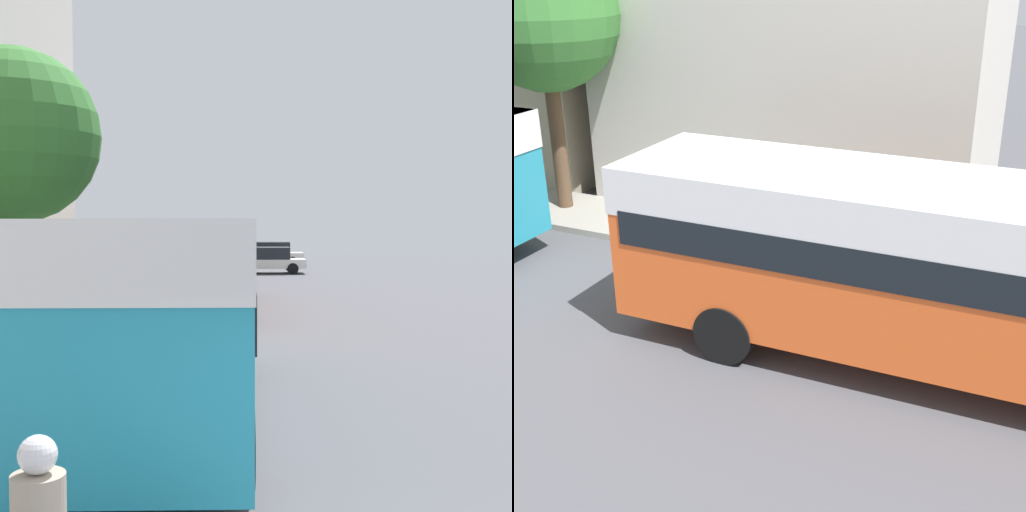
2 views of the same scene
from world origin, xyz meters
TOP-DOWN VIEW (x-y plane):
  - bus_lead at (-1.82, 7.10)m, footprint 2.60×9.49m
  - bus_following at (-1.59, 20.68)m, footprint 2.58×10.53m
  - bus_third_in_line at (-1.79, 33.20)m, footprint 2.66×11.21m
  - car_crossing at (1.12, 36.80)m, footprint 4.06×1.90m
  - car_far_curb at (1.61, 43.65)m, footprint 4.06×1.96m
  - pedestrian_near_curb at (-4.72, 39.91)m, footprint 0.34×0.34m
  - street_tree at (-5.21, 10.46)m, footprint 3.51×3.51m

SIDE VIEW (x-z plane):
  - car_crossing at x=1.12m, z-range 0.03..1.53m
  - car_far_curb at x=1.61m, z-range 0.02..1.60m
  - pedestrian_near_curb at x=-4.72m, z-range 0.18..1.92m
  - bus_following at x=-1.59m, z-range 0.46..3.51m
  - bus_third_in_line at x=-1.79m, z-range 0.46..3.56m
  - bus_lead at x=-1.82m, z-range 0.46..3.60m
  - street_tree at x=-5.21m, z-range 1.56..7.96m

